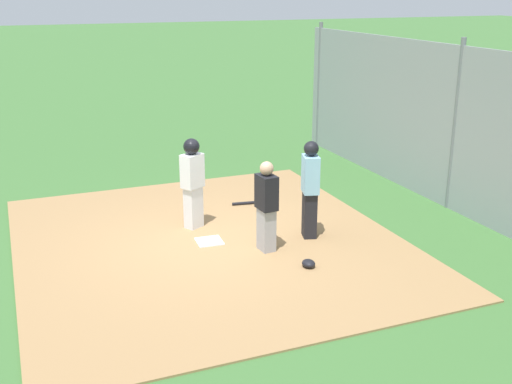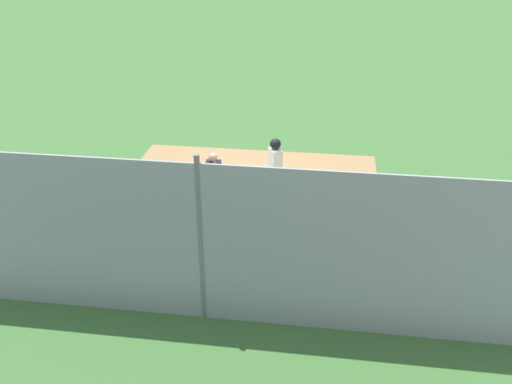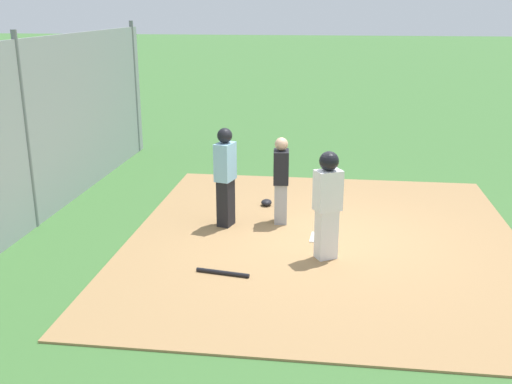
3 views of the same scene
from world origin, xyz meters
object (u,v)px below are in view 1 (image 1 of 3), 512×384
at_px(baseball_bat, 251,203).
at_px(catcher_mask, 309,263).
at_px(umpire, 310,187).
at_px(runner, 192,177).
at_px(home_plate, 209,241).
at_px(catcher, 266,205).

bearing_deg(baseball_bat, catcher_mask, 94.01).
bearing_deg(umpire, runner, -18.48).
bearing_deg(umpire, home_plate, 2.24).
distance_m(home_plate, catcher_mask, 1.93).
xyz_separation_m(catcher, baseball_bat, (2.26, -0.62, -0.76)).
height_order(runner, baseball_bat, runner).
height_order(baseball_bat, catcher_mask, catcher_mask).
xyz_separation_m(umpire, runner, (1.20, 1.76, 0.05)).
relative_size(baseball_bat, catcher_mask, 3.30).
height_order(catcher, baseball_bat, catcher).
height_order(home_plate, runner, runner).
relative_size(catcher, baseball_bat, 1.94).
bearing_deg(home_plate, baseball_bat, -41.68).
bearing_deg(home_plate, umpire, -103.51).
xyz_separation_m(catcher, runner, (1.47, 0.83, 0.17)).
bearing_deg(catcher, runner, -65.58).
height_order(home_plate, umpire, umpire).
xyz_separation_m(catcher, umpire, (0.27, -0.93, 0.12)).
bearing_deg(catcher_mask, runner, 26.64).
xyz_separation_m(runner, catcher_mask, (-2.35, -1.18, -0.90)).
distance_m(home_plate, umpire, 1.98).
bearing_deg(umpire, baseball_bat, -65.44).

